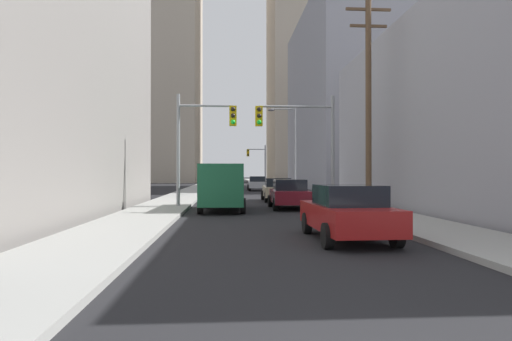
% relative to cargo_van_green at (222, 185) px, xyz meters
% --- Properties ---
extents(sidewalk_left, '(2.85, 160.00, 0.15)m').
position_rel_cargo_van_green_xyz_m(sidewalk_left, '(-3.13, 31.28, -1.21)').
color(sidewalk_left, '#9E9E99').
rests_on(sidewalk_left, ground).
extents(sidewalk_right, '(2.85, 160.00, 0.15)m').
position_rel_cargo_van_green_xyz_m(sidewalk_right, '(6.74, 31.28, -1.21)').
color(sidewalk_right, '#9E9E99').
rests_on(sidewalk_right, ground).
extents(cargo_van_green, '(2.16, 5.24, 2.26)m').
position_rel_cargo_van_green_xyz_m(cargo_van_green, '(0.00, 0.00, 0.00)').
color(cargo_van_green, '#195938').
rests_on(cargo_van_green, ground).
extents(sedan_red, '(1.95, 4.24, 1.52)m').
position_rel_cargo_van_green_xyz_m(sedan_red, '(3.54, -9.55, -0.52)').
color(sedan_red, maroon).
rests_on(sedan_red, ground).
extents(sedan_maroon, '(1.95, 4.26, 1.52)m').
position_rel_cargo_van_green_xyz_m(sedan_maroon, '(3.48, 1.08, -0.52)').
color(sedan_maroon, maroon).
rests_on(sedan_maroon, ground).
extents(sedan_beige, '(1.96, 4.27, 1.52)m').
position_rel_cargo_van_green_xyz_m(sedan_beige, '(3.57, 7.08, -0.52)').
color(sedan_beige, '#C6B793').
rests_on(sedan_beige, ground).
extents(sedan_silver, '(1.95, 4.24, 1.52)m').
position_rel_cargo_van_green_xyz_m(sedan_silver, '(3.44, 24.36, -0.52)').
color(sedan_silver, '#B7BABF').
rests_on(sedan_silver, ground).
extents(traffic_signal_near_left, '(3.15, 0.44, 6.00)m').
position_rel_cargo_van_green_xyz_m(traffic_signal_near_left, '(-1.00, 1.58, 2.72)').
color(traffic_signal_near_left, gray).
rests_on(traffic_signal_near_left, ground).
extents(traffic_signal_near_right, '(4.27, 0.44, 6.00)m').
position_rel_cargo_van_green_xyz_m(traffic_signal_near_right, '(4.09, 1.59, 2.78)').
color(traffic_signal_near_right, gray).
rests_on(traffic_signal_near_right, ground).
extents(traffic_signal_far_right, '(2.84, 0.44, 6.00)m').
position_rel_cargo_van_green_xyz_m(traffic_signal_far_right, '(4.75, 42.48, 2.71)').
color(traffic_signal_far_right, gray).
rests_on(traffic_signal_far_right, ground).
extents(utility_pole_right, '(2.20, 0.28, 10.33)m').
position_rel_cargo_van_green_xyz_m(utility_pole_right, '(7.03, -0.92, 4.16)').
color(utility_pole_right, brown).
rests_on(utility_pole_right, ground).
extents(street_lamp_right, '(2.40, 0.32, 7.50)m').
position_rel_cargo_van_green_xyz_m(street_lamp_right, '(5.64, 15.06, 3.25)').
color(street_lamp_right, gray).
rests_on(street_lamp_right, ground).
extents(building_left_far_tower, '(24.24, 25.99, 67.28)m').
position_rel_cargo_van_green_xyz_m(building_left_far_tower, '(-17.86, 72.08, 32.35)').
color(building_left_far_tower, '#B7A893').
rests_on(building_left_far_tower, ground).
extents(building_right_mid_block, '(20.90, 25.70, 21.84)m').
position_rel_cargo_van_green_xyz_m(building_right_mid_block, '(20.09, 32.02, 9.64)').
color(building_right_mid_block, '#93939E').
rests_on(building_right_mid_block, ground).
extents(building_right_far_highrise, '(25.25, 18.30, 61.77)m').
position_rel_cargo_van_green_xyz_m(building_right_far_highrise, '(22.11, 70.07, 29.60)').
color(building_right_far_highrise, '#B7A893').
rests_on(building_right_far_highrise, ground).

